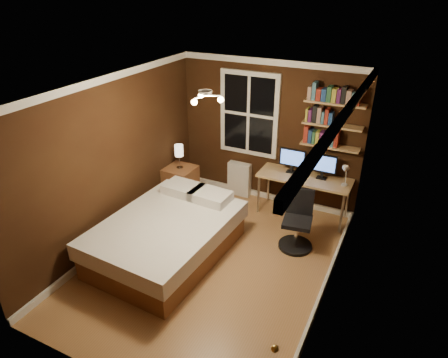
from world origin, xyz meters
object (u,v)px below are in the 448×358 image
at_px(office_chair, 297,227).
at_px(bedside_lamp, 179,157).
at_px(desk, 304,180).
at_px(radiator, 239,179).
at_px(nightstand, 181,184).
at_px(desk_lamp, 345,175).
at_px(monitor_left, 292,161).
at_px(monitor_right, 323,167).
at_px(bed, 168,236).

bearing_deg(office_chair, bedside_lamp, 159.72).
xyz_separation_m(bedside_lamp, desk, (2.12, 0.45, -0.19)).
xyz_separation_m(radiator, desk, (1.25, -0.19, 0.34)).
distance_m(nightstand, bedside_lamp, 0.53).
bearing_deg(desk_lamp, desk, 172.08).
bearing_deg(bedside_lamp, monitor_left, 15.68).
xyz_separation_m(nightstand, office_chair, (2.30, -0.45, 0.02)).
bearing_deg(desk, office_chair, -78.82).
bearing_deg(desk_lamp, radiator, 171.59).
height_order(monitor_right, office_chair, monitor_right).
xyz_separation_m(desk, monitor_left, (-0.25, 0.08, 0.27)).
distance_m(radiator, desk, 1.31).
height_order(bed, desk, bed).
bearing_deg(nightstand, office_chair, -9.89).
height_order(bedside_lamp, monitor_right, monitor_right).
distance_m(radiator, office_chair, 1.79).
bearing_deg(nightstand, desk, 13.07).
relative_size(nightstand, office_chair, 0.69).
distance_m(bed, desk_lamp, 2.83).
height_order(desk, monitor_left, monitor_left).
xyz_separation_m(bed, radiator, (0.18, 2.10, 0.01)).
xyz_separation_m(monitor_left, desk_lamp, (0.90, -0.17, 0.01)).
relative_size(bedside_lamp, monitor_left, 1.00).
xyz_separation_m(bedside_lamp, office_chair, (2.30, -0.45, -0.51)).
height_order(nightstand, bedside_lamp, bedside_lamp).
xyz_separation_m(nightstand, monitor_left, (1.87, 0.52, 0.61)).
bearing_deg(desk, monitor_right, 16.35).
xyz_separation_m(nightstand, radiator, (0.87, 0.64, 0.00)).
relative_size(nightstand, desk, 0.42).
relative_size(bed, radiator, 3.51).
bearing_deg(bed, bedside_lamp, 118.46).
relative_size(nightstand, bedside_lamp, 1.45).
height_order(bed, office_chair, office_chair).
xyz_separation_m(nightstand, monitor_right, (2.38, 0.52, 0.61)).
relative_size(bedside_lamp, monitor_right, 1.00).
relative_size(desk, desk_lamp, 3.45).
relative_size(nightstand, monitor_left, 1.45).
bearing_deg(bed, desk, 56.45).
distance_m(radiator, monitor_right, 1.63).
distance_m(nightstand, monitor_left, 2.04).
bearing_deg(bedside_lamp, desk, 11.94).
height_order(bed, monitor_right, monitor_right).
bearing_deg(bedside_lamp, office_chair, -11.03).
height_order(nightstand, office_chair, office_chair).
bearing_deg(monitor_right, desk_lamp, -23.28).
height_order(radiator, monitor_right, monitor_right).
xyz_separation_m(bed, monitor_left, (1.18, 1.99, 0.62)).
bearing_deg(monitor_left, monitor_right, 0.00).
xyz_separation_m(desk, office_chair, (0.18, -0.90, -0.32)).
relative_size(monitor_left, monitor_right, 1.00).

